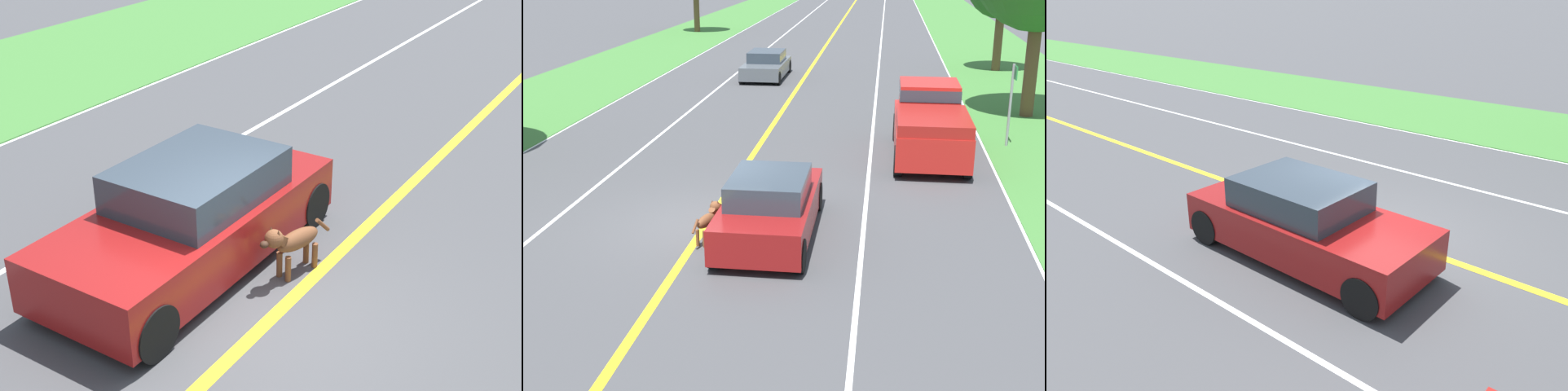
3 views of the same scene
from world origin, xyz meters
The scene contains 8 objects.
ground_plane centered at (0.00, 0.00, 0.00)m, with size 400.00×400.00×0.00m, color #424244.
centre_divider_line centered at (0.00, 0.00, 0.00)m, with size 0.18×160.00×0.01m, color yellow.
lane_edge_line_left centered at (-7.00, 0.00, 0.00)m, with size 0.14×160.00×0.01m, color white.
lane_dash_same_dir centered at (3.50, 0.00, 0.00)m, with size 0.10×160.00×0.01m, color white.
lane_dash_oncoming centered at (-3.50, 0.00, 0.00)m, with size 0.10×160.00×0.01m, color white.
grass_verge_left centered at (-10.00, 0.00, 0.01)m, with size 6.00×160.00×0.03m, color #3D7533.
ego_car centered at (1.53, -0.55, 0.67)m, with size 1.86×4.40×1.42m.
dog centered at (0.28, -0.97, 0.49)m, with size 0.45×1.22×0.80m.
Camera 3 is at (7.55, 4.72, 4.48)m, focal length 35.00 mm.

